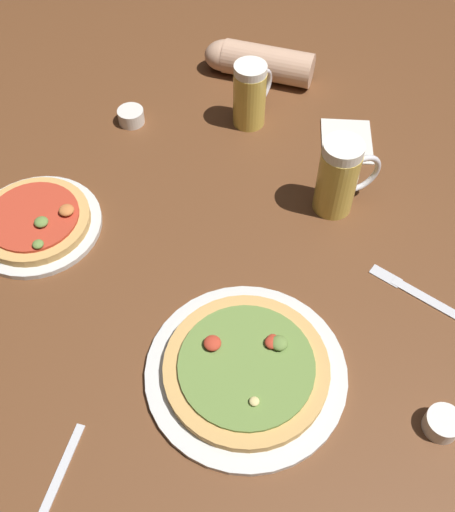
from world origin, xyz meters
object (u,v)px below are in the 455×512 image
object	(u,v)px
pizza_plate_far	(36,222)
fork_left	(50,496)
beer_mug_amber	(340,177)
ramekin_butter	(131,116)
pizza_plate_near	(246,369)
beer_mug_dark	(251,94)
diner_arm	(255,61)
knife_right	(425,297)
napkin_folded	(347,140)
ramekin_sauce	(442,423)

from	to	relation	value
pizza_plate_far	fork_left	xyz separation A→B (m)	(0.11, -0.52, -0.01)
beer_mug_amber	ramekin_butter	xyz separation A→B (m)	(-0.44, 0.27, -0.07)
pizza_plate_near	ramekin_butter	size ratio (longest dim) A/B	5.64
fork_left	beer_mug_dark	bearing A→B (deg)	68.15
diner_arm	fork_left	bearing A→B (deg)	-109.46
beer_mug_amber	knife_right	bearing A→B (deg)	-59.23
beer_mug_amber	napkin_folded	bearing A→B (deg)	73.96
pizza_plate_near	ramekin_butter	world-z (taller)	pizza_plate_near
pizza_plate_far	ramekin_sauce	xyz separation A→B (m)	(0.71, -0.43, 0.00)
pizza_plate_far	knife_right	xyz separation A→B (m)	(0.74, -0.19, -0.01)
pizza_plate_near	knife_right	xyz separation A→B (m)	(0.33, 0.14, -0.01)
pizza_plate_far	ramekin_butter	world-z (taller)	pizza_plate_far
beer_mug_amber	diner_arm	world-z (taller)	beer_mug_amber
beer_mug_dark	diner_arm	xyz separation A→B (m)	(0.02, 0.17, -0.03)
pizza_plate_near	ramekin_sauce	world-z (taller)	pizza_plate_near
diner_arm	pizza_plate_near	bearing A→B (deg)	-93.95
beer_mug_dark	diner_arm	distance (m)	0.18
diner_arm	ramekin_butter	bearing A→B (deg)	-150.24
ramekin_butter	knife_right	bearing A→B (deg)	-41.08
ramekin_sauce	knife_right	size ratio (longest dim) A/B	0.31
fork_left	knife_right	bearing A→B (deg)	27.87
beer_mug_dark	ramekin_sauce	distance (m)	0.79
pizza_plate_near	beer_mug_amber	distance (m)	0.43
ramekin_sauce	ramekin_butter	world-z (taller)	same
napkin_folded	fork_left	size ratio (longest dim) A/B	0.68
beer_mug_amber	napkin_folded	size ratio (longest dim) A/B	1.19
beer_mug_dark	knife_right	distance (m)	0.59
pizza_plate_near	beer_mug_dark	size ratio (longest dim) A/B	2.22
napkin_folded	knife_right	distance (m)	0.43
fork_left	ramekin_sauce	bearing A→B (deg)	8.65
pizza_plate_far	beer_mug_amber	world-z (taller)	beer_mug_amber
napkin_folded	diner_arm	world-z (taller)	diner_arm
knife_right	ramekin_sauce	bearing A→B (deg)	-97.03
beer_mug_dark	pizza_plate_far	bearing A→B (deg)	-144.76
beer_mug_amber	diner_arm	size ratio (longest dim) A/B	0.62
beer_mug_dark	beer_mug_amber	bearing A→B (deg)	-58.90
ramekin_butter	fork_left	bearing A→B (deg)	-94.04
knife_right	beer_mug_dark	bearing A→B (deg)	120.95
ramekin_sauce	napkin_folded	distance (m)	0.67
beer_mug_amber	fork_left	xyz separation A→B (m)	(-0.50, -0.57, -0.08)
pizza_plate_far	beer_mug_amber	xyz separation A→B (m)	(0.60, 0.04, 0.07)
pizza_plate_near	ramekin_sauce	size ratio (longest dim) A/B	5.92
beer_mug_dark	diner_arm	bearing A→B (deg)	83.09
pizza_plate_near	fork_left	bearing A→B (deg)	-147.28
beer_mug_amber	ramekin_butter	size ratio (longest dim) A/B	2.82
beer_mug_dark	ramekin_sauce	size ratio (longest dim) A/B	2.67
beer_mug_dark	napkin_folded	xyz separation A→B (m)	(0.22, -0.08, -0.07)
beer_mug_dark	knife_right	size ratio (longest dim) A/B	0.82
pizza_plate_far	ramekin_sauce	bearing A→B (deg)	-31.16
ramekin_butter	ramekin_sauce	bearing A→B (deg)	-53.80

